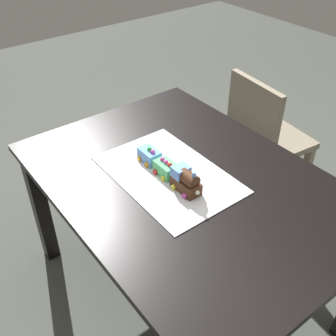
% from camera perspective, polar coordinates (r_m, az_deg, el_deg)
% --- Properties ---
extents(ground_plane, '(8.00, 8.00, 0.00)m').
position_cam_1_polar(ground_plane, '(2.21, 2.13, -16.79)').
color(ground_plane, '#474C44').
extents(dining_table, '(1.40, 1.00, 0.74)m').
position_cam_1_polar(dining_table, '(1.74, 2.60, -4.34)').
color(dining_table, black).
rests_on(dining_table, ground).
extents(chair, '(0.44, 0.44, 0.86)m').
position_cam_1_polar(chair, '(2.48, 13.35, 4.15)').
color(chair, gray).
rests_on(chair, ground).
extents(cake_board, '(0.60, 0.40, 0.00)m').
position_cam_1_polar(cake_board, '(1.69, -0.00, -0.87)').
color(cake_board, silver).
rests_on(cake_board, dining_table).
extents(cake_locomotive, '(0.14, 0.08, 0.12)m').
position_cam_1_polar(cake_locomotive, '(1.58, 2.54, -1.79)').
color(cake_locomotive, '#472816').
rests_on(cake_locomotive, cake_board).
extents(cake_car_hopper_mint_green, '(0.10, 0.08, 0.07)m').
position_cam_1_polar(cake_car_hopper_mint_green, '(1.67, -0.29, -0.06)').
color(cake_car_hopper_mint_green, '#59CC7A').
rests_on(cake_car_hopper_mint_green, cake_board).
extents(cake_car_tanker_sky_blue, '(0.10, 0.08, 0.07)m').
position_cam_1_polar(cake_car_tanker_sky_blue, '(1.75, -2.61, 1.77)').
color(cake_car_tanker_sky_blue, '#669EEA').
rests_on(cake_car_tanker_sky_blue, cake_board).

